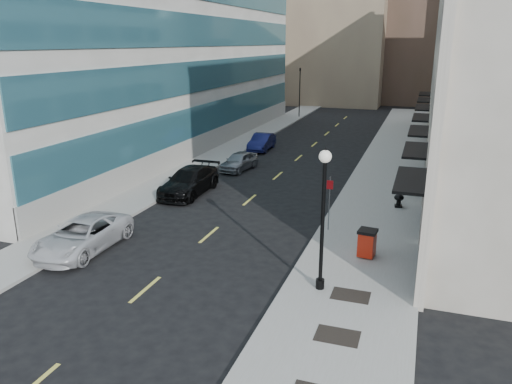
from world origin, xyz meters
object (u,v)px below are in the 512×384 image
Objects in this scene: traffic_signal at (300,71)px; car_silver_sedan at (239,161)px; car_white_van at (83,235)px; trash_bin at (367,242)px; sign_post at (329,197)px; car_black_pickup at (189,181)px; lamppost at (323,208)px; car_blue_sedan at (262,142)px; urn_planter at (399,199)px.

traffic_signal is 1.76× the size of car_silver_sedan.
car_white_van reaches higher than trash_bin.
car_black_pickup is at bearing 156.87° from sign_post.
car_black_pickup is 1.01× the size of lamppost.
car_blue_sedan is 1.59× the size of sign_post.
traffic_signal reaches higher than car_black_pickup.
traffic_signal reaches higher than lamppost.
car_white_van is 0.96× the size of lamppost.
lamppost is at bearing -44.01° from car_black_pickup.
car_white_van is at bearing -94.08° from car_blue_sedan.
car_blue_sedan is 3.48× the size of trash_bin.
lamppost is (9.60, -16.68, 2.70)m from car_silver_sedan.
trash_bin is (10.91, -13.14, 0.15)m from car_silver_sedan.
car_blue_sedan is 20.12m from sign_post.
traffic_signal is at bearing 102.56° from car_silver_sedan.
trash_bin is at bearing 69.72° from lamppost.
car_black_pickup is 14.65m from lamppost.
car_white_van is at bearing -141.18° from urn_planter.
car_white_van is at bearing -93.88° from car_black_pickup.
lamppost is at bearing -101.26° from urn_planter.
car_silver_sedan is 7.35m from car_blue_sedan.
lamppost is at bearing -69.06° from car_blue_sedan.
car_blue_sedan is 17.96m from urn_planter.
car_black_pickup reaches higher than car_white_van.
car_white_van reaches higher than car_silver_sedan.
sign_post is (-2.20, 2.68, 1.06)m from trash_bin.
traffic_signal is 20.68m from car_blue_sedan.
lamppost is at bearing -74.87° from traffic_signal.
car_white_van is 7.03× the size of urn_planter.
lamppost is at bearing -102.93° from trash_bin.
car_blue_sedan is at bearing -85.25° from traffic_signal.
trash_bin reaches higher than urn_planter.
sign_post is (9.51, -3.78, 1.08)m from car_black_pickup.
lamppost is (-1.31, -3.54, 2.55)m from trash_bin.
car_blue_sedan is 0.79× the size of lamppost.
car_blue_sedan is (-0.64, 7.32, 0.04)m from car_silver_sedan.
traffic_signal is 1.27× the size of lamppost.
car_white_van is at bearing -88.85° from traffic_signal.
traffic_signal is 9.28× the size of urn_planter.
car_black_pickup reaches higher than car_blue_sedan.
lamppost reaches higher than car_black_pickup.
car_white_van is 11.74m from sign_post.
urn_planter is at bearing 78.74° from lamppost.
urn_planter is (2.20, 11.05, -2.76)m from lamppost.
trash_bin is 0.45× the size of sign_post.
traffic_signal is 34.39m from car_black_pickup.
lamppost is at bearing -2.35° from car_white_van.
lamppost is (11.03, -0.40, 2.64)m from car_white_van.
urn_planter is (11.80, -5.63, -0.07)m from car_silver_sedan.
car_silver_sedan is at bearing -85.19° from traffic_signal.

